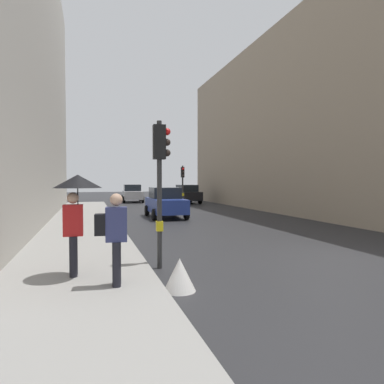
{
  "coord_description": "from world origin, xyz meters",
  "views": [
    {
      "loc": [
        -6.58,
        -8.26,
        2.18
      ],
      "look_at": [
        -0.65,
        11.83,
        1.49
      ],
      "focal_mm": 32.79,
      "sensor_mm": 36.0,
      "label": 1
    }
  ],
  "objects_px": {
    "pedestrian_with_grey_backpack": "(114,234)",
    "warning_sign_triangle": "(180,275)",
    "traffic_light_near_left": "(160,167)",
    "car_blue_van": "(165,203)",
    "pedestrian_with_umbrella": "(76,196)",
    "car_silver_hatchback": "(132,193)",
    "traffic_light_far_median": "(183,179)",
    "car_dark_suv": "(186,194)"
  },
  "relations": [
    {
      "from": "car_blue_van",
      "to": "pedestrian_with_umbrella",
      "type": "distance_m",
      "value": 13.26
    },
    {
      "from": "car_dark_suv",
      "to": "traffic_light_far_median",
      "type": "bearing_deg",
      "value": -108.57
    },
    {
      "from": "traffic_light_near_left",
      "to": "car_dark_suv",
      "type": "height_order",
      "value": "traffic_light_near_left"
    },
    {
      "from": "traffic_light_far_median",
      "to": "car_silver_hatchback",
      "type": "bearing_deg",
      "value": 109.9
    },
    {
      "from": "car_blue_van",
      "to": "pedestrian_with_umbrella",
      "type": "xyz_separation_m",
      "value": [
        -4.58,
        -12.4,
        0.96
      ]
    },
    {
      "from": "traffic_light_far_median",
      "to": "pedestrian_with_umbrella",
      "type": "height_order",
      "value": "traffic_light_far_median"
    },
    {
      "from": "car_blue_van",
      "to": "car_dark_suv",
      "type": "xyz_separation_m",
      "value": [
        4.62,
        12.06,
        0.0
      ]
    },
    {
      "from": "traffic_light_near_left",
      "to": "pedestrian_with_umbrella",
      "type": "relative_size",
      "value": 1.7
    },
    {
      "from": "car_blue_van",
      "to": "car_dark_suv",
      "type": "distance_m",
      "value": 12.91
    },
    {
      "from": "pedestrian_with_umbrella",
      "to": "car_dark_suv",
      "type": "bearing_deg",
      "value": 69.39
    },
    {
      "from": "car_dark_suv",
      "to": "traffic_light_near_left",
      "type": "bearing_deg",
      "value": -107.0
    },
    {
      "from": "traffic_light_far_median",
      "to": "pedestrian_with_grey_backpack",
      "type": "relative_size",
      "value": 1.89
    },
    {
      "from": "traffic_light_near_left",
      "to": "car_blue_van",
      "type": "height_order",
      "value": "traffic_light_near_left"
    },
    {
      "from": "traffic_light_near_left",
      "to": "car_dark_suv",
      "type": "relative_size",
      "value": 0.84
    },
    {
      "from": "car_silver_hatchback",
      "to": "warning_sign_triangle",
      "type": "relative_size",
      "value": 6.57
    },
    {
      "from": "warning_sign_triangle",
      "to": "traffic_light_near_left",
      "type": "bearing_deg",
      "value": 90.15
    },
    {
      "from": "traffic_light_near_left",
      "to": "warning_sign_triangle",
      "type": "distance_m",
      "value": 2.88
    },
    {
      "from": "car_silver_hatchback",
      "to": "car_blue_van",
      "type": "height_order",
      "value": "same"
    },
    {
      "from": "traffic_light_near_left",
      "to": "pedestrian_with_grey_backpack",
      "type": "distance_m",
      "value": 2.48
    },
    {
      "from": "pedestrian_with_grey_backpack",
      "to": "traffic_light_far_median",
      "type": "bearing_deg",
      "value": 71.54
    },
    {
      "from": "car_silver_hatchback",
      "to": "car_dark_suv",
      "type": "xyz_separation_m",
      "value": [
        4.75,
        -3.15,
        0.0
      ]
    },
    {
      "from": "traffic_light_near_left",
      "to": "traffic_light_far_median",
      "type": "distance_m",
      "value": 19.35
    },
    {
      "from": "car_silver_hatchback",
      "to": "pedestrian_with_grey_backpack",
      "type": "distance_m",
      "value": 28.8
    },
    {
      "from": "car_dark_suv",
      "to": "pedestrian_with_umbrella",
      "type": "height_order",
      "value": "pedestrian_with_umbrella"
    },
    {
      "from": "car_dark_suv",
      "to": "car_blue_van",
      "type": "bearing_deg",
      "value": -110.98
    },
    {
      "from": "pedestrian_with_umbrella",
      "to": "pedestrian_with_grey_backpack",
      "type": "relative_size",
      "value": 1.21
    },
    {
      "from": "traffic_light_far_median",
      "to": "pedestrian_with_umbrella",
      "type": "xyz_separation_m",
      "value": [
        -7.46,
        -19.29,
        -0.47
      ]
    },
    {
      "from": "traffic_light_near_left",
      "to": "pedestrian_with_umbrella",
      "type": "height_order",
      "value": "traffic_light_near_left"
    },
    {
      "from": "car_blue_van",
      "to": "warning_sign_triangle",
      "type": "distance_m",
      "value": 13.81
    },
    {
      "from": "pedestrian_with_grey_backpack",
      "to": "car_silver_hatchback",
      "type": "bearing_deg",
      "value": 82.54
    },
    {
      "from": "traffic_light_near_left",
      "to": "warning_sign_triangle",
      "type": "relative_size",
      "value": 5.6
    },
    {
      "from": "traffic_light_near_left",
      "to": "traffic_light_far_median",
      "type": "relative_size",
      "value": 1.08
    },
    {
      "from": "traffic_light_near_left",
      "to": "warning_sign_triangle",
      "type": "bearing_deg",
      "value": -89.85
    },
    {
      "from": "car_dark_suv",
      "to": "warning_sign_triangle",
      "type": "bearing_deg",
      "value": -105.81
    },
    {
      "from": "traffic_light_far_median",
      "to": "car_silver_hatchback",
      "type": "xyz_separation_m",
      "value": [
        -3.01,
        8.32,
        -1.44
      ]
    },
    {
      "from": "car_silver_hatchback",
      "to": "pedestrian_with_umbrella",
      "type": "height_order",
      "value": "pedestrian_with_umbrella"
    },
    {
      "from": "pedestrian_with_umbrella",
      "to": "warning_sign_triangle",
      "type": "distance_m",
      "value": 2.72
    },
    {
      "from": "car_blue_van",
      "to": "pedestrian_with_grey_backpack",
      "type": "distance_m",
      "value": 13.9
    },
    {
      "from": "pedestrian_with_grey_backpack",
      "to": "warning_sign_triangle",
      "type": "xyz_separation_m",
      "value": [
        1.24,
        -0.2,
        -0.84
      ]
    },
    {
      "from": "car_silver_hatchback",
      "to": "pedestrian_with_grey_backpack",
      "type": "bearing_deg",
      "value": -97.46
    },
    {
      "from": "car_dark_suv",
      "to": "pedestrian_with_grey_backpack",
      "type": "height_order",
      "value": "pedestrian_with_grey_backpack"
    },
    {
      "from": "traffic_light_near_left",
      "to": "car_blue_van",
      "type": "relative_size",
      "value": 0.86
    }
  ]
}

